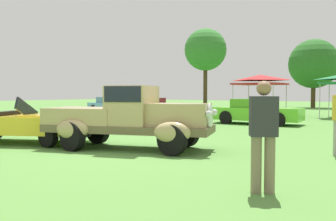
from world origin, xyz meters
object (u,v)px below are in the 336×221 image
(spectator_between_cars, at_px, (263,133))
(feature_pickup_truck, at_px, (130,117))
(neighbor_convertible, at_px, (23,124))
(show_car_lime, at_px, (256,112))
(spectator_by_row, at_px, (108,108))
(canopy_tent_left_field, at_px, (260,79))
(show_car_skyblue, at_px, (113,106))
(show_car_burgundy, at_px, (149,108))

(spectator_between_cars, bearing_deg, feature_pickup_truck, 154.48)
(feature_pickup_truck, height_order, spectator_between_cars, feature_pickup_truck)
(neighbor_convertible, xyz_separation_m, show_car_lime, (3.36, 10.39, 0.02))
(spectator_between_cars, height_order, spectator_by_row, same)
(feature_pickup_truck, bearing_deg, neighbor_convertible, -165.13)
(neighbor_convertible, bearing_deg, show_car_lime, 72.06)
(neighbor_convertible, relative_size, spectator_between_cars, 2.74)
(show_car_lime, bearing_deg, neighbor_convertible, -107.94)
(feature_pickup_truck, height_order, show_car_lime, feature_pickup_truck)
(neighbor_convertible, bearing_deg, canopy_tent_left_field, 85.55)
(feature_pickup_truck, xyz_separation_m, show_car_skyblue, (-11.80, 11.80, -0.27))
(spectator_between_cars, distance_m, canopy_tent_left_field, 19.01)
(neighbor_convertible, bearing_deg, feature_pickup_truck, 14.87)
(show_car_burgundy, bearing_deg, neighbor_convertible, -72.25)
(show_car_burgundy, bearing_deg, spectator_between_cars, -46.40)
(show_car_lime, bearing_deg, feature_pickup_truck, -89.36)
(feature_pickup_truck, bearing_deg, show_car_lime, 90.64)
(neighbor_convertible, bearing_deg, spectator_by_row, 94.00)
(feature_pickup_truck, distance_m, show_car_skyblue, 16.69)
(neighbor_convertible, distance_m, canopy_tent_left_field, 16.68)
(neighbor_convertible, distance_m, show_car_lime, 10.92)
(feature_pickup_truck, distance_m, show_car_burgundy, 12.01)
(feature_pickup_truck, xyz_separation_m, spectator_by_row, (-3.75, 3.06, 0.04))
(spectator_by_row, bearing_deg, show_car_lime, 60.37)
(show_car_burgundy, bearing_deg, canopy_tent_left_field, 50.79)
(neighbor_convertible, relative_size, canopy_tent_left_field, 1.57)
(show_car_lime, relative_size, spectator_by_row, 2.55)
(spectator_between_cars, xyz_separation_m, spectator_by_row, (-8.22, 5.20, 0.00))
(spectator_by_row, height_order, canopy_tent_left_field, canopy_tent_left_field)
(show_car_skyblue, distance_m, spectator_by_row, 11.88)
(feature_pickup_truck, relative_size, spectator_by_row, 2.80)
(feature_pickup_truck, bearing_deg, canopy_tent_left_field, 97.96)
(show_car_skyblue, height_order, spectator_between_cars, spectator_between_cars)
(show_car_lime, height_order, spectator_by_row, spectator_by_row)
(show_car_burgundy, xyz_separation_m, spectator_between_cars, (11.38, -11.96, 0.32))
(show_car_burgundy, bearing_deg, feature_pickup_truck, -54.87)
(show_car_lime, bearing_deg, canopy_tent_left_field, 108.68)
(canopy_tent_left_field, bearing_deg, show_car_lime, -71.32)
(spectator_by_row, bearing_deg, feature_pickup_truck, -39.26)
(show_car_burgundy, height_order, show_car_lime, same)
(show_car_lime, xyz_separation_m, canopy_tent_left_field, (-2.08, 6.14, 1.82))
(spectator_between_cars, bearing_deg, neighbor_convertible, 171.29)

